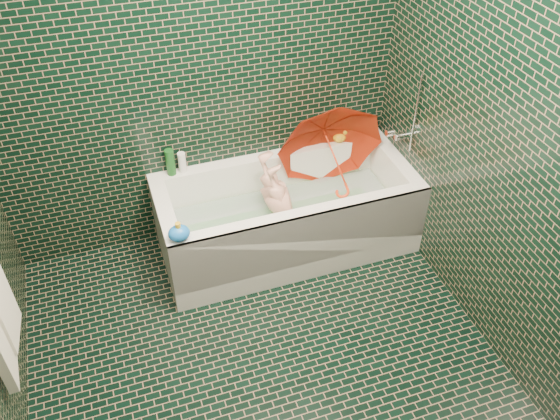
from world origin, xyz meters
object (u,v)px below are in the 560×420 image
object	(u,v)px
umbrella	(335,159)
bathtub	(287,222)
child	(284,212)
rubber_duck	(340,136)
bath_toy	(179,233)

from	to	relation	value
umbrella	bathtub	bearing A→B (deg)	-158.91
child	rubber_duck	xyz separation A→B (m)	(0.53, 0.33, 0.29)
child	bath_toy	size ratio (longest dim) A/B	6.15
bathtub	child	distance (m)	0.10
bathtub	child	world-z (taller)	bathtub
bathtub	bath_toy	size ratio (longest dim) A/B	11.94
bathtub	rubber_duck	world-z (taller)	rubber_duck
bath_toy	rubber_duck	bearing A→B (deg)	17.39
child	bath_toy	world-z (taller)	bath_toy
child	bath_toy	distance (m)	0.86
rubber_duck	bathtub	bearing A→B (deg)	-144.03
child	rubber_duck	world-z (taller)	rubber_duck
child	umbrella	xyz separation A→B (m)	(0.39, 0.07, 0.29)
rubber_duck	child	bearing A→B (deg)	-145.46
umbrella	bath_toy	distance (m)	1.20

